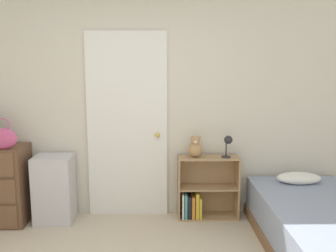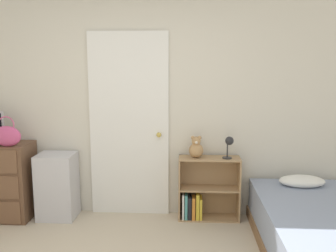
{
  "view_description": "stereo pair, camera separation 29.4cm",
  "coord_description": "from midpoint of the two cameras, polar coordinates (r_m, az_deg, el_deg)",
  "views": [
    {
      "loc": [
        0.41,
        -2.14,
        1.76
      ],
      "look_at": [
        0.49,
        1.81,
        1.08
      ],
      "focal_mm": 40.0,
      "sensor_mm": 36.0,
      "label": 1
    },
    {
      "loc": [
        0.71,
        -2.14,
        1.76
      ],
      "look_at": [
        0.49,
        1.81,
        1.08
      ],
      "focal_mm": 40.0,
      "sensor_mm": 36.0,
      "label": 2
    }
  ],
  "objects": [
    {
      "name": "wall_back",
      "position": [
        4.3,
        -4.36,
        3.19
      ],
      "size": [
        10.0,
        0.06,
        2.55
      ],
      "color": "beige",
      "rests_on": "ground_plane"
    },
    {
      "name": "door_closed",
      "position": [
        4.27,
        -3.97,
        0.1
      ],
      "size": [
        0.9,
        0.09,
        2.1
      ],
      "color": "white",
      "rests_on": "ground_plane"
    },
    {
      "name": "handbag",
      "position": [
        4.3,
        -21.58,
        -1.38
      ],
      "size": [
        0.31,
        0.1,
        0.33
      ],
      "color": "#C64C7F",
      "rests_on": "dresser"
    },
    {
      "name": "storage_bin",
      "position": [
        4.44,
        -14.68,
        -8.84
      ],
      "size": [
        0.41,
        0.36,
        0.74
      ],
      "color": "silver",
      "rests_on": "ground_plane"
    },
    {
      "name": "bookshelf",
      "position": [
        4.34,
        7.4,
        -10.19
      ],
      "size": [
        0.68,
        0.25,
        0.71
      ],
      "color": "tan",
      "rests_on": "ground_plane"
    },
    {
      "name": "teddy_bear",
      "position": [
        4.17,
        6.33,
        -3.4
      ],
      "size": [
        0.16,
        0.16,
        0.24
      ],
      "color": "tan",
      "rests_on": "bookshelf"
    },
    {
      "name": "desk_lamp",
      "position": [
        4.16,
        11.31,
        -2.62
      ],
      "size": [
        0.12,
        0.11,
        0.25
      ],
      "color": "#262628",
      "rests_on": "bookshelf"
    },
    {
      "name": "bed",
      "position": [
        3.87,
        24.43,
        -14.52
      ],
      "size": [
        1.08,
        1.83,
        0.56
      ],
      "color": "brown",
      "rests_on": "ground_plane"
    }
  ]
}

